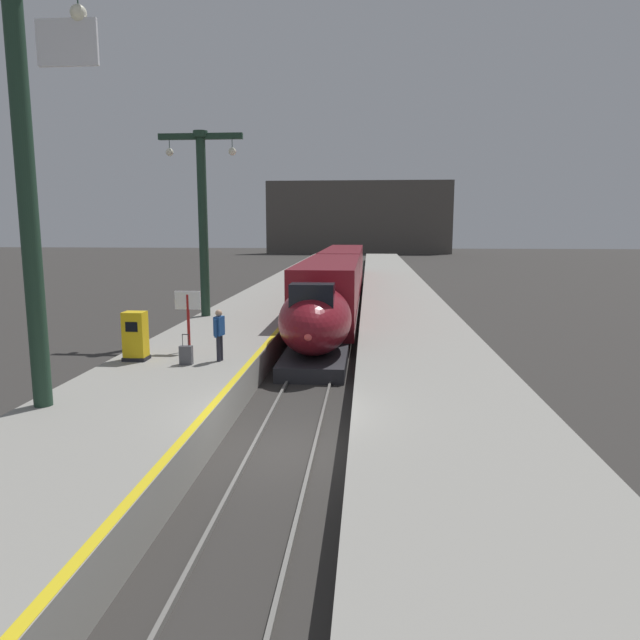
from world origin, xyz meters
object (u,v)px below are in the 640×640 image
(station_column_mid, at_px, (203,206))
(rolling_suitcase, at_px, (186,355))
(station_column_near, at_px, (26,152))
(passenger_near_edge, at_px, (219,331))
(ticket_machine_yellow, at_px, (136,338))
(highspeed_train_main, at_px, (337,280))
(departure_info_board, at_px, (188,309))

(station_column_mid, relative_size, rolling_suitcase, 8.89)
(station_column_near, distance_m, passenger_near_edge, 7.76)
(passenger_near_edge, bearing_deg, ticket_machine_yellow, -178.18)
(highspeed_train_main, xyz_separation_m, rolling_suitcase, (-3.72, -19.71, -0.58))
(station_column_near, distance_m, rolling_suitcase, 7.57)
(highspeed_train_main, relative_size, station_column_mid, 4.27)
(ticket_machine_yellow, bearing_deg, station_column_near, -93.42)
(station_column_near, relative_size, departure_info_board, 4.67)
(rolling_suitcase, height_order, ticket_machine_yellow, ticket_machine_yellow)
(station_column_near, bearing_deg, passenger_near_edge, 58.75)
(highspeed_train_main, relative_size, rolling_suitcase, 37.98)
(highspeed_train_main, relative_size, ticket_machine_yellow, 23.31)
(highspeed_train_main, bearing_deg, station_column_near, -103.58)
(ticket_machine_yellow, bearing_deg, station_column_mid, 92.10)
(passenger_near_edge, height_order, ticket_machine_yellow, passenger_near_edge)
(highspeed_train_main, height_order, station_column_mid, station_column_mid)
(station_column_mid, bearing_deg, rolling_suitcase, -77.77)
(station_column_mid, bearing_deg, departure_info_board, -78.35)
(passenger_near_edge, xyz_separation_m, departure_info_board, (-1.46, 1.43, 0.52))
(station_column_near, height_order, departure_info_board, station_column_near)
(departure_info_board, bearing_deg, ticket_machine_yellow, -130.84)
(station_column_near, bearing_deg, departure_info_board, 76.08)
(passenger_near_edge, bearing_deg, station_column_mid, 108.23)
(station_column_near, relative_size, station_column_mid, 1.13)
(rolling_suitcase, distance_m, ticket_machine_yellow, 1.94)
(station_column_mid, xyz_separation_m, passenger_near_edge, (3.12, -9.47, -4.29))
(station_column_near, xyz_separation_m, station_column_mid, (-0.05, 14.52, -0.73))
(highspeed_train_main, distance_m, departure_info_board, 18.23)
(station_column_mid, relative_size, ticket_machine_yellow, 5.46)
(station_column_near, xyz_separation_m, departure_info_board, (1.61, 6.48, -4.51))
(departure_info_board, bearing_deg, rolling_suitcase, -75.42)
(station_column_near, height_order, passenger_near_edge, station_column_near)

